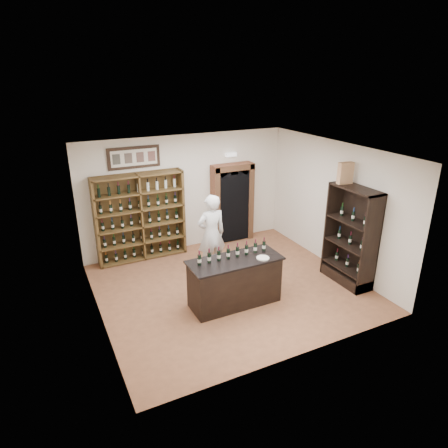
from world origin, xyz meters
The scene contains 22 objects.
floor centered at (0.00, 0.00, 0.00)m, with size 5.50×5.50×0.00m, color #905939.
ceiling centered at (0.00, 0.00, 3.00)m, with size 5.50×5.50×0.00m, color white.
wall_back centered at (0.00, 2.50, 1.50)m, with size 5.50×0.04×3.00m, color beige.
wall_left centered at (-2.75, 0.00, 1.50)m, with size 0.04×5.00×3.00m, color beige.
wall_right centered at (2.75, 0.00, 1.50)m, with size 0.04×5.00×3.00m, color beige.
wine_shelf centered at (-1.30, 2.33, 1.10)m, with size 2.20×0.38×2.20m.
framed_picture centered at (-1.30, 2.47, 2.55)m, with size 1.25×0.04×0.52m, color black.
arched_doorway centered at (1.25, 2.33, 1.14)m, with size 1.17×0.35×2.17m.
emergency_light centered at (1.25, 2.42, 2.40)m, with size 0.30×0.10×0.10m, color white.
tasting_counter centered at (-0.20, -0.60, 0.49)m, with size 1.88×0.78×1.00m.
counter_bottle_0 centered at (-0.92, -0.51, 1.11)m, with size 0.07×0.07×0.30m.
counter_bottle_1 centered at (-0.71, -0.51, 1.11)m, with size 0.07×0.07×0.30m.
counter_bottle_2 centered at (-0.51, -0.51, 1.11)m, with size 0.07×0.07×0.30m.
counter_bottle_3 centered at (-0.30, -0.51, 1.11)m, with size 0.07×0.07×0.30m.
counter_bottle_4 centered at (-0.10, -0.51, 1.11)m, with size 0.07×0.07×0.30m.
counter_bottle_5 centered at (0.11, -0.51, 1.11)m, with size 0.07×0.07×0.30m.
counter_bottle_6 centered at (0.31, -0.51, 1.11)m, with size 0.07×0.07×0.30m.
counter_bottle_7 centered at (0.52, -0.51, 1.11)m, with size 0.07×0.07×0.30m.
side_cabinet centered at (2.52, -0.90, 0.75)m, with size 0.48×1.20×2.20m.
shopkeeper centered at (-0.04, 0.88, 0.95)m, with size 0.69×0.45×1.90m, color silver.
plate centered at (0.31, -0.81, 1.01)m, with size 0.26×0.26×0.02m, color beige.
wine_crate centered at (2.47, -0.54, 2.43)m, with size 0.33×0.14×0.46m, color tan.
Camera 1 is at (-3.52, -6.84, 4.51)m, focal length 32.00 mm.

